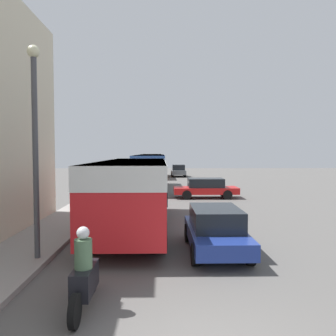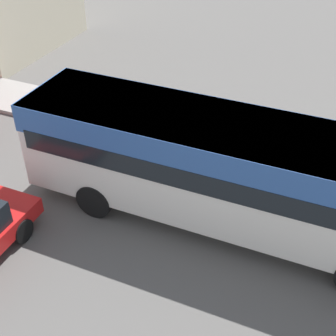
{
  "view_description": "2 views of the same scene",
  "coord_description": "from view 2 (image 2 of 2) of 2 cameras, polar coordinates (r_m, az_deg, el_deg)",
  "views": [
    {
      "loc": [
        -0.73,
        -4.42,
        3.24
      ],
      "look_at": [
        -0.09,
        25.49,
        1.76
      ],
      "focal_mm": 35.0,
      "sensor_mm": 36.0,
      "label": 1
    },
    {
      "loc": [
        7.42,
        25.93,
        8.54
      ],
      "look_at": [
        -1.06,
        22.26,
        1.78
      ],
      "focal_mm": 50.0,
      "sensor_mm": 36.0,
      "label": 2
    }
  ],
  "objects": [
    {
      "name": "bus_following",
      "position": [
        11.47,
        7.82,
        0.59
      ],
      "size": [
        2.51,
        10.85,
        2.96
      ],
      "color": "silver",
      "rests_on": "ground_plane"
    }
  ]
}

